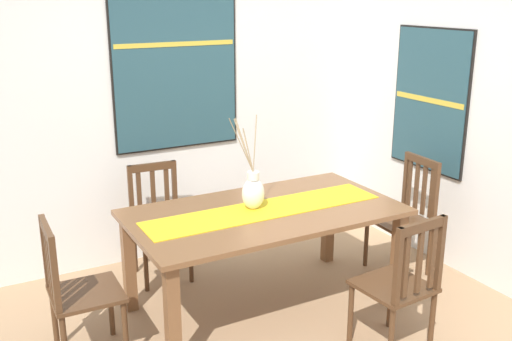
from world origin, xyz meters
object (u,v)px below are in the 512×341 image
chair_1 (159,220)px  chair_3 (400,284)px  dining_table (265,223)px  chair_2 (75,289)px  painting_on_side_wall (430,100)px  painting_on_back_wall (176,71)px  chair_0 (406,214)px  centerpiece_vase (253,192)px

chair_1 → chair_3: size_ratio=0.97×
chair_3 → dining_table: bearing=117.7°
chair_2 → painting_on_side_wall: 3.14m
dining_table → painting_on_back_wall: size_ratio=1.47×
chair_0 → chair_3: chair_0 is taller
chair_2 → chair_3: chair_3 is taller
chair_1 → painting_on_side_wall: size_ratio=0.77×
chair_0 → painting_on_back_wall: bearing=139.7°
chair_2 → painting_on_back_wall: bearing=46.5°
chair_0 → chair_2: chair_0 is taller
chair_0 → chair_2: size_ratio=1.03×
centerpiece_vase → painting_on_side_wall: 1.82m
chair_2 → chair_3: 2.00m
dining_table → painting_on_side_wall: (1.69, 0.21, 0.70)m
centerpiece_vase → chair_2: centerpiece_vase is taller
chair_0 → chair_1: size_ratio=1.05×
centerpiece_vase → chair_0: (1.38, -0.06, -0.40)m
painting_on_back_wall → chair_3: bearing=-73.9°
painting_on_back_wall → painting_on_side_wall: 2.12m
dining_table → chair_0: bearing=-0.1°
chair_0 → painting_on_side_wall: bearing=29.1°
chair_1 → chair_2: size_ratio=0.98×
chair_2 → dining_table: bearing=0.2°
chair_3 → painting_on_side_wall: size_ratio=0.79×
dining_table → centerpiece_vase: centerpiece_vase is taller
chair_0 → chair_3: 1.23m
painting_on_side_wall → chair_0: bearing=-150.9°
chair_0 → painting_on_back_wall: (-1.46, 1.24, 1.10)m
chair_0 → painting_on_side_wall: size_ratio=0.80×
centerpiece_vase → chair_3: centerpiece_vase is taller
chair_1 → painting_on_back_wall: bearing=47.8°
chair_1 → chair_3: chair_3 is taller
chair_2 → centerpiece_vase: bearing=2.7°
centerpiece_vase → chair_3: 1.16m
chair_0 → chair_3: bearing=-133.7°
chair_3 → centerpiece_vase: bearing=119.2°
chair_2 → chair_1: bearing=46.0°
centerpiece_vase → chair_2: bearing=-177.3°
dining_table → centerpiece_vase: (-0.06, 0.06, 0.23)m
dining_table → painting_on_back_wall: painting_on_back_wall is taller
chair_3 → painting_on_side_wall: (1.22, 1.09, 0.88)m
dining_table → chair_3: bearing=-62.3°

